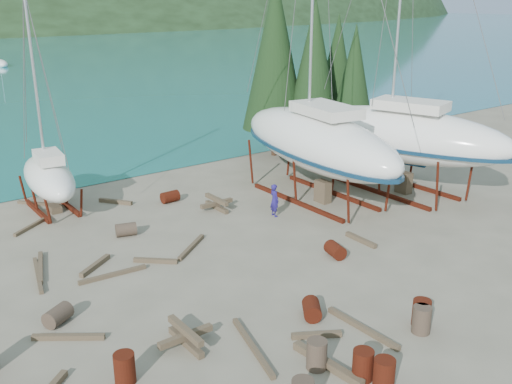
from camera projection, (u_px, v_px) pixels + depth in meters
ground at (278, 281)px, 21.02m from camera, size 600.00×600.00×0.00m
cypress_near_right at (314, 68)px, 35.34m from camera, size 3.60×3.60×10.00m
cypress_mid_right at (354, 83)px, 34.96m from camera, size 3.06×3.06×8.50m
cypress_back_left at (275, 52)px, 35.72m from camera, size 4.14×4.14×11.50m
cypress_far_right at (337, 72)px, 37.99m from camera, size 3.24×3.24×9.00m
moored_boat_mid at (0, 64)px, 87.13m from camera, size 2.00×5.00×6.05m
large_sailboat_near at (317, 141)px, 28.58m from camera, size 5.34×12.67×19.33m
large_sailboat_far at (399, 134)px, 29.99m from camera, size 6.92×12.49×18.97m
small_sailboat_shore at (49, 177)px, 27.47m from camera, size 2.78×6.70×10.43m
worker at (274, 200)px, 27.03m from camera, size 0.45×0.62×1.59m
drum_3 at (384, 374)px, 15.09m from camera, size 0.58×0.58×0.88m
drum_4 at (170, 197)px, 29.03m from camera, size 0.90×0.61×0.58m
drum_5 at (317, 355)px, 15.91m from camera, size 0.58×0.58×0.88m
drum_6 at (335, 250)px, 22.87m from camera, size 0.78×1.00×0.58m
drum_7 at (421, 313)px, 18.03m from camera, size 0.58×0.58×0.88m
drum_9 at (126, 230)px, 24.91m from camera, size 1.01×0.81×0.58m
drum_10 at (363, 365)px, 15.47m from camera, size 0.58×0.58×0.88m
drum_12 at (312, 309)px, 18.53m from camera, size 0.99×1.05×0.58m
drum_13 at (125, 368)px, 15.32m from camera, size 0.58×0.58×0.88m
drum_15 at (58, 315)px, 18.18m from camera, size 1.05×0.95×0.58m
drum_17 at (422, 320)px, 17.64m from camera, size 0.58×0.58×0.88m
timber_0 at (39, 204)px, 28.68m from camera, size 1.61×1.88×0.14m
timber_1 at (361, 240)px, 24.33m from camera, size 0.25×1.71×0.19m
timber_3 at (253, 347)px, 16.91m from camera, size 0.98×3.09×0.15m
timber_4 at (156, 261)px, 22.42m from camera, size 1.41×1.32×0.17m
timber_5 at (362, 328)px, 17.85m from camera, size 0.22×2.88×0.16m
timber_6 at (116, 202)px, 28.91m from camera, size 1.24×1.59×0.19m
timber_7 at (317, 335)px, 17.47m from camera, size 1.43×0.95×0.17m
timber_8 at (95, 266)px, 21.99m from camera, size 1.61×1.20×0.19m
timber_9 at (31, 226)px, 25.84m from camera, size 1.91×1.44×0.15m
timber_10 at (191, 247)px, 23.65m from camera, size 2.07×1.60×0.16m
timber_11 at (113, 275)px, 21.31m from camera, size 2.60×0.36×0.15m
timber_12 at (68, 337)px, 17.37m from camera, size 1.89×1.44×0.17m
timber_15 at (38, 275)px, 21.30m from camera, size 0.79×2.95×0.15m
timber_16 at (327, 364)px, 16.05m from camera, size 0.42×2.52×0.23m
timber_17 at (40, 267)px, 21.89m from camera, size 0.96×2.63×0.16m
timber_pile_fore at (186, 336)px, 17.02m from camera, size 1.80×1.80×0.60m
timber_pile_aft at (217, 203)px, 28.07m from camera, size 1.80×1.80×0.60m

